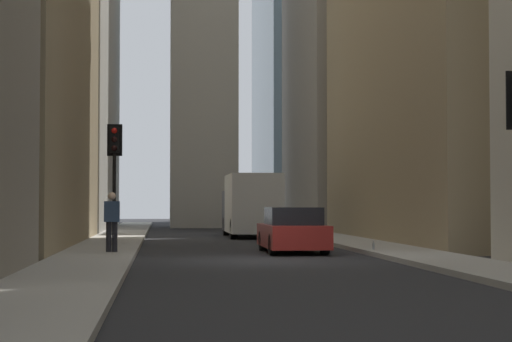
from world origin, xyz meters
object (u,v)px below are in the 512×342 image
delivery_truck (251,205)px  discarded_bottle (373,246)px  traffic_light_midblock (114,156)px  pedestrian (112,219)px  sedan_red (293,231)px

delivery_truck → discarded_bottle: bearing=-170.6°
delivery_truck → traffic_light_midblock: size_ratio=1.56×
pedestrian → delivery_truck: bearing=-20.6°
sedan_red → traffic_light_midblock: size_ratio=1.04×
sedan_red → discarded_bottle: sedan_red is taller
delivery_truck → traffic_light_midblock: bearing=149.7°
traffic_light_midblock → discarded_bottle: traffic_light_midblock is taller
pedestrian → traffic_light_midblock: bearing=2.3°
delivery_truck → pedestrian: (-14.66, 5.50, -0.38)m
traffic_light_midblock → discarded_bottle: (-4.39, -8.02, -2.94)m
pedestrian → sedan_red: bearing=-74.4°
traffic_light_midblock → discarded_bottle: size_ratio=15.35×
delivery_truck → sedan_red: bearing=180.0°
sedan_red → pedestrian: bearing=105.6°
traffic_light_midblock → sedan_red: bearing=-120.7°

